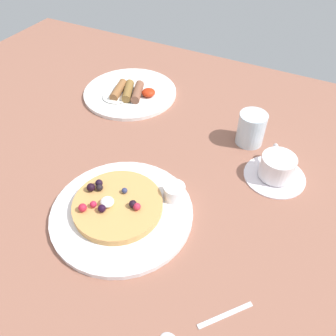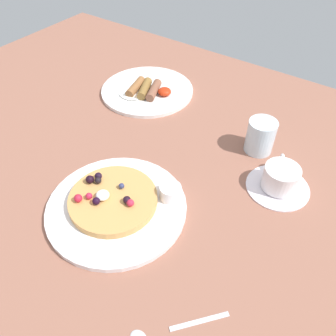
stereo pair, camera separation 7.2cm
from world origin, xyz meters
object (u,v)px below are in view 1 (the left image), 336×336
(syrup_ramekin, at_px, (174,192))
(teaspoon, at_px, (191,330))
(pancake_plate, at_px, (122,213))
(coffee_saucer, at_px, (274,176))
(coffee_cup, at_px, (277,166))
(water_glass, at_px, (251,129))
(breakfast_plate, at_px, (130,93))

(syrup_ramekin, relative_size, teaspoon, 0.36)
(pancake_plate, distance_m, coffee_saucer, 0.35)
(coffee_cup, relative_size, water_glass, 1.22)
(coffee_cup, relative_size, teaspoon, 0.80)
(coffee_saucer, bearing_deg, coffee_cup, 111.00)
(syrup_ramekin, distance_m, coffee_cup, 0.24)
(coffee_cup, xyz_separation_m, teaspoon, (-0.03, -0.39, -0.03))
(water_glass, bearing_deg, coffee_saucer, -45.94)
(breakfast_plate, bearing_deg, coffee_saucer, -16.97)
(pancake_plate, relative_size, breakfast_plate, 1.05)
(breakfast_plate, relative_size, coffee_saucer, 1.99)
(breakfast_plate, xyz_separation_m, teaspoon, (0.44, -0.53, -0.00))
(breakfast_plate, relative_size, water_glass, 3.31)
(pancake_plate, height_order, coffee_cup, coffee_cup)
(pancake_plate, relative_size, coffee_saucer, 2.09)
(syrup_ramekin, distance_m, breakfast_plate, 0.43)
(pancake_plate, xyz_separation_m, breakfast_plate, (-0.22, 0.39, -0.00))
(pancake_plate, relative_size, coffee_cup, 2.84)
(teaspoon, relative_size, water_glass, 1.53)
(pancake_plate, height_order, water_glass, water_glass)
(teaspoon, bearing_deg, breakfast_plate, 129.63)
(syrup_ramekin, distance_m, teaspoon, 0.27)
(pancake_plate, xyz_separation_m, coffee_cup, (0.25, 0.25, 0.03))
(teaspoon, bearing_deg, pancake_plate, 147.04)
(syrup_ramekin, bearing_deg, teaspoon, -57.76)
(pancake_plate, distance_m, teaspoon, 0.26)
(coffee_cup, xyz_separation_m, water_glass, (-0.09, 0.09, 0.01))
(teaspoon, bearing_deg, syrup_ramekin, 122.24)
(pancake_plate, bearing_deg, teaspoon, -32.96)
(syrup_ramekin, xyz_separation_m, teaspoon, (0.14, -0.22, -0.03))
(pancake_plate, height_order, syrup_ramekin, syrup_ramekin)
(syrup_ramekin, bearing_deg, breakfast_plate, 134.16)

